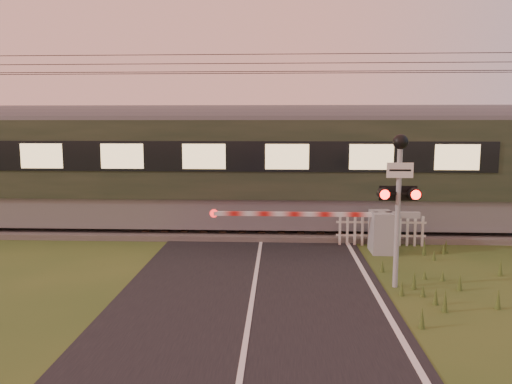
{
  "coord_description": "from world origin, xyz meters",
  "views": [
    {
      "loc": [
        0.57,
        -10.76,
        3.8
      ],
      "look_at": [
        -0.08,
        3.2,
        1.86
      ],
      "focal_mm": 35.0,
      "sensor_mm": 36.0,
      "label": 1
    }
  ],
  "objects": [
    {
      "name": "road",
      "position": [
        0.02,
        -0.23,
        0.01
      ],
      "size": [
        6.0,
        140.0,
        0.03
      ],
      "color": "black",
      "rests_on": "ground"
    },
    {
      "name": "ground",
      "position": [
        0.0,
        0.0,
        0.0
      ],
      "size": [
        160.0,
        160.0,
        0.0
      ],
      "primitive_type": "plane",
      "color": "#2C491C",
      "rests_on": "ground"
    },
    {
      "name": "picket_fence",
      "position": [
        3.75,
        4.6,
        0.48
      ],
      "size": [
        2.78,
        0.08,
        0.95
      ],
      "color": "silver",
      "rests_on": "ground"
    },
    {
      "name": "crossing_signal",
      "position": [
        3.29,
        0.62,
        2.44
      ],
      "size": [
        0.9,
        0.36,
        3.55
      ],
      "color": "gray",
      "rests_on": "ground"
    },
    {
      "name": "overhead_wires",
      "position": [
        0.0,
        6.5,
        5.72
      ],
      "size": [
        120.0,
        0.62,
        0.62
      ],
      "color": "black",
      "rests_on": "ground"
    },
    {
      "name": "track_bed",
      "position": [
        0.0,
        6.5,
        0.07
      ],
      "size": [
        140.0,
        3.4,
        0.39
      ],
      "color": "#47423D",
      "rests_on": "ground"
    },
    {
      "name": "boom_gate",
      "position": [
        3.37,
        3.82,
        0.67
      ],
      "size": [
        6.19,
        0.94,
        1.25
      ],
      "color": "gray",
      "rests_on": "ground"
    }
  ]
}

